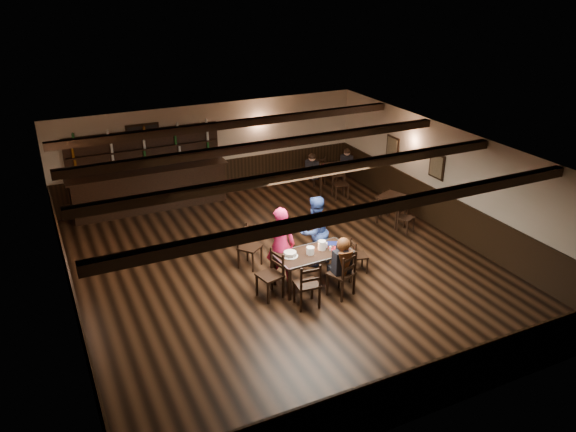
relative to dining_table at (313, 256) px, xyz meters
name	(u,v)px	position (x,y,z in m)	size (l,w,h in m)	color
ground	(286,268)	(-0.24, 0.84, -0.67)	(10.00, 10.00, 0.00)	black
room_shell	(285,196)	(-0.23, 0.88, 1.07)	(9.02, 10.02, 2.71)	#BFB29E
dining_table	(313,256)	(0.00, 0.00, 0.00)	(1.64, 0.87, 0.75)	black
chair_near_left	(309,283)	(-0.51, -0.77, -0.10)	(0.50, 0.48, 0.98)	black
chair_near_right	(345,271)	(0.34, -0.73, -0.09)	(0.60, 0.59, 1.00)	black
chair_end_left	(273,271)	(-0.95, -0.06, -0.09)	(0.53, 0.55, 1.00)	black
chair_end_right	(356,253)	(1.11, 0.06, -0.23)	(0.41, 0.42, 0.77)	black
chair_far_pushed	(246,243)	(-0.97, 1.34, -0.10)	(0.62, 0.62, 0.97)	black
woman_pink	(280,245)	(-0.56, 0.42, 0.18)	(0.63, 0.41, 1.71)	#D51B66
man_blue	(315,231)	(0.44, 0.77, 0.14)	(0.80, 0.62, 1.64)	navy
seated_person	(342,258)	(0.31, -0.67, 0.19)	(0.36, 0.55, 0.89)	black
cake	(290,254)	(-0.51, 0.06, 0.12)	(0.33, 0.33, 0.10)	white
plate_stack_a	(310,251)	(-0.09, -0.03, 0.16)	(0.17, 0.17, 0.16)	white
plate_stack_b	(322,245)	(0.23, 0.05, 0.18)	(0.17, 0.17, 0.20)	white
tea_light	(312,248)	(0.06, 0.15, 0.10)	(0.05, 0.05, 0.06)	#A5A8AD
salt_shaker	(330,248)	(0.37, -0.08, 0.13)	(0.04, 0.04, 0.10)	silver
pepper_shaker	(333,247)	(0.45, -0.05, 0.12)	(0.04, 0.04, 0.09)	#A5A8AD
drink_glass	(326,245)	(0.35, 0.09, 0.13)	(0.07, 0.07, 0.11)	silver
menu_red	(336,248)	(0.52, -0.05, 0.08)	(0.28, 0.20, 0.00)	maroon
menu_blue	(333,243)	(0.59, 0.18, 0.08)	(0.29, 0.20, 0.00)	#0E1347
bar_counter	(150,184)	(-2.15, 5.56, 0.05)	(4.35, 0.70, 2.20)	black
back_table_a	(394,200)	(3.34, 1.82, -0.03)	(0.92, 0.92, 0.75)	black
back_table_b	(329,170)	(2.96, 4.58, -0.02)	(1.01, 1.01, 0.75)	black
bg_patron_left	(312,166)	(2.43, 4.65, 0.17)	(0.30, 0.41, 0.76)	black
bg_patron_right	(347,160)	(3.68, 4.76, 0.14)	(0.31, 0.39, 0.70)	black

